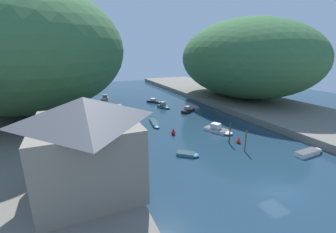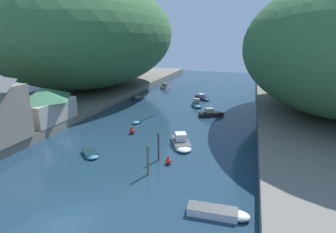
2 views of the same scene
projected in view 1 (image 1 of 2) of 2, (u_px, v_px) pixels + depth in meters
water_surface at (167, 116)px, 50.39m from camera, size 130.00×130.00×0.00m
left_bank at (39, 129)px, 40.55m from camera, size 22.00×120.00×1.31m
right_bank at (253, 104)px, 59.86m from camera, size 22.00×120.00×1.31m
hillside_left at (30, 50)px, 48.70m from camera, size 39.20×54.88×26.08m
hillside_right at (244, 59)px, 62.63m from camera, size 31.45×44.03×21.50m
waterfront_building at (87, 142)px, 21.11m from camera, size 9.40×10.94×8.94m
boathouse_shed at (93, 127)px, 31.42m from camera, size 5.78×8.78×5.14m
boat_far_upstream at (219, 130)px, 40.58m from camera, size 4.03×5.67×1.52m
boat_near_quay at (106, 111)px, 53.94m from camera, size 3.55×1.79×0.79m
boat_cabin_cruiser at (164, 106)px, 57.74m from camera, size 2.74×4.17×1.56m
boat_far_right_bank at (189, 110)px, 54.06m from camera, size 4.80×3.42×1.53m
boat_mid_channel at (155, 101)px, 63.74m from camera, size 4.19×4.43×1.16m
boat_small_dinghy at (105, 98)px, 68.24m from camera, size 2.74×3.88×1.46m
boat_navy_launch at (310, 152)px, 31.93m from camera, size 4.99×1.55×0.66m
boat_yellow_tender at (155, 124)px, 44.73m from camera, size 2.16×6.09×0.46m
boat_open_rowboat at (189, 154)px, 31.47m from camera, size 3.23×3.06×0.46m
mooring_post_nearest at (246, 141)px, 32.41m from camera, size 0.21×0.21×3.29m
mooring_post_second at (230, 133)px, 35.42m from camera, size 0.21×0.21×3.38m
channel_buoy_near at (173, 132)px, 39.33m from camera, size 0.78×0.78×1.17m
channel_buoy_far at (238, 141)px, 35.78m from camera, size 0.69×0.69×1.03m
person_on_quay at (98, 128)px, 35.77m from camera, size 0.33×0.43×1.69m
person_by_boathouse at (107, 152)px, 27.47m from camera, size 0.33×0.43×1.69m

